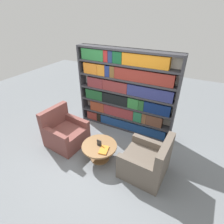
# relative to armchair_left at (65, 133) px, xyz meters

# --- Properties ---
(ground_plane) EXTENTS (14.00, 14.00, 0.00)m
(ground_plane) POSITION_rel_armchair_left_xyz_m (1.07, -0.16, -0.31)
(ground_plane) COLOR slate
(bookshelf) EXTENTS (2.72, 0.30, 2.27)m
(bookshelf) POSITION_rel_armchair_left_xyz_m (1.08, 1.33, 0.82)
(bookshelf) COLOR silver
(bookshelf) RESTS_ON ground_plane
(armchair_left) EXTENTS (0.96, 0.94, 0.96)m
(armchair_left) POSITION_rel_armchair_left_xyz_m (0.00, 0.00, 0.00)
(armchair_left) COLOR brown
(armchair_left) RESTS_ON ground_plane
(armchair_right) EXTENTS (0.94, 0.91, 0.96)m
(armchair_right) POSITION_rel_armchair_left_xyz_m (2.18, -0.01, 0.00)
(armchair_right) COLOR brown
(armchair_right) RESTS_ON ground_plane
(coffee_table) EXTENTS (0.80, 0.80, 0.41)m
(coffee_table) POSITION_rel_armchair_left_xyz_m (1.09, -0.09, -0.02)
(coffee_table) COLOR brown
(coffee_table) RESTS_ON ground_plane
(table_sign) EXTENTS (0.12, 0.06, 0.15)m
(table_sign) POSITION_rel_armchair_left_xyz_m (1.09, -0.09, 0.16)
(table_sign) COLOR black
(table_sign) RESTS_ON coffee_table
(stray_book) EXTENTS (0.23, 0.30, 0.02)m
(stray_book) POSITION_rel_armchair_left_xyz_m (1.26, -0.19, 0.11)
(stray_book) COLOR orange
(stray_book) RESTS_ON coffee_table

